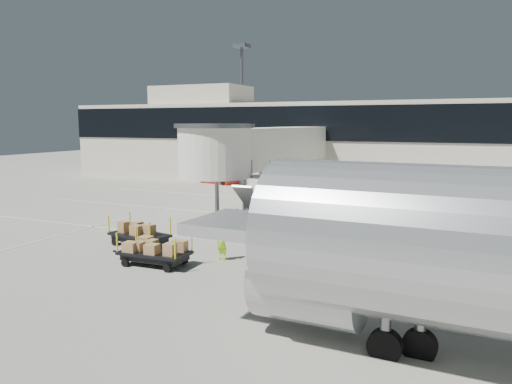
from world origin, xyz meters
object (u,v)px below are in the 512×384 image
box_cart_far (138,235)px  belt_loader (219,176)px  ground_worker (222,243)px  baggage_tug (329,234)px  suitcase_cart (377,232)px  box_cart_near (156,252)px  minivan (436,202)px

box_cart_far → belt_loader: 25.66m
ground_worker → box_cart_far: bearing=-171.3°
baggage_tug → suitcase_cart: bearing=46.0°
suitcase_cart → box_cart_far: (-10.63, -5.77, 0.01)m
box_cart_near → box_cart_far: bearing=137.2°
suitcase_cart → ground_worker: bearing=-125.8°
suitcase_cart → box_cart_far: 12.10m
minivan → belt_loader: (-21.49, 10.18, -0.22)m
minivan → ground_worker: bearing=-117.3°
box_cart_far → belt_loader: size_ratio=0.85×
baggage_tug → suitcase_cart: size_ratio=0.56×
box_cart_near → box_cart_far: box_cart_far is taller
suitcase_cart → baggage_tug: bearing=-136.7°
minivan → belt_loader: 23.78m
box_cart_far → ground_worker: 5.07m
baggage_tug → box_cart_far: size_ratio=0.61×
box_cart_near → belt_loader: belt_loader is taller
baggage_tug → ground_worker: ground_worker is taller
baggage_tug → box_cart_far: (-8.55, -4.18, 0.03)m
baggage_tug → suitcase_cart: suitcase_cart is taller
box_cart_near → belt_loader: size_ratio=0.82×
suitcase_cart → box_cart_near: bearing=-127.7°
box_cart_near → minivan: 19.18m
ground_worker → minivan: size_ratio=0.35×
box_cart_near → suitcase_cart: bearing=44.5°
belt_loader → baggage_tug: bearing=-31.5°
ground_worker → suitcase_cart: bearing=62.8°
suitcase_cart → minivan: 8.47m
box_cart_near → minivan: (9.93, 16.40, 0.44)m
suitcase_cart → belt_loader: (-19.35, 18.36, 0.24)m
box_cart_far → belt_loader: belt_loader is taller
suitcase_cart → belt_loader: bearing=142.3°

